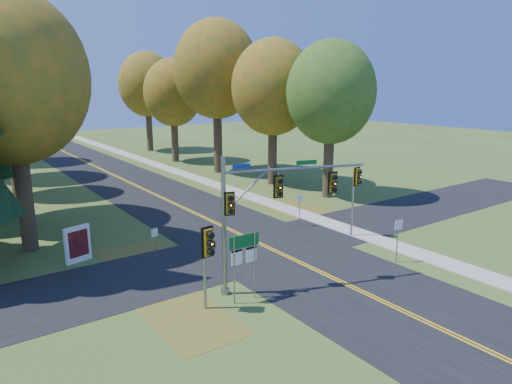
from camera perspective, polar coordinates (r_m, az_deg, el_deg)
ground at (r=25.26m, az=3.85°, el=-8.05°), size 160.00×160.00×0.00m
road_main at (r=25.25m, az=3.85°, el=-8.03°), size 8.00×160.00×0.02m
road_cross at (r=26.72m, az=1.12°, el=-6.78°), size 60.00×6.00×0.02m
centerline_left at (r=25.19m, az=3.67°, el=-8.05°), size 0.10×160.00×0.01m
centerline_right at (r=25.31m, az=4.03°, el=-7.95°), size 0.10×160.00×0.01m
sidewalk_east at (r=29.36m, az=13.30°, el=-5.25°), size 1.60×160.00×0.06m
leaf_patch_w_near at (r=25.42m, az=-13.65°, el=-8.26°), size 4.00×6.00×0.00m
leaf_patch_e at (r=33.79m, az=6.34°, el=-2.56°), size 3.50×8.00×0.00m
leaf_patch_w_far at (r=19.21m, az=-8.33°, el=-15.36°), size 3.00×5.00×0.00m
tree_w_a at (r=27.79m, az=-28.21°, el=12.39°), size 8.00×8.00×14.15m
tree_e_a at (r=37.82m, az=9.33°, el=12.12°), size 7.20×7.20×12.73m
tree_e_b at (r=42.56m, az=2.15°, el=12.87°), size 7.60×7.60×13.33m
tree_w_c at (r=42.97m, az=-28.67°, el=10.03°), size 6.80×6.80×11.91m
tree_e_c at (r=48.69m, az=-4.93°, el=14.95°), size 8.80×8.80×15.79m
tree_e_d at (r=56.49m, az=-10.30°, el=12.09°), size 7.00×7.00×12.32m
tree_e_e at (r=66.77m, az=-13.44°, el=12.91°), size 7.80×7.80×13.74m
traffic_mast at (r=20.09m, az=0.67°, el=-1.58°), size 6.60×2.26×6.25m
east_signal_pole at (r=28.09m, az=12.40°, el=0.95°), size 0.51×0.59×4.39m
ped_signal_pole at (r=18.62m, az=-6.12°, el=-7.05°), size 0.58×0.67×3.66m
route_sign_cluster at (r=19.56m, az=-1.48°, el=-7.68°), size 1.44×0.15×3.08m
info_kiosk at (r=25.95m, az=-21.40°, el=-6.10°), size 1.41×0.56×1.95m
reg_sign_e_north at (r=30.15m, az=5.48°, el=-1.50°), size 0.42×0.11×2.22m
reg_sign_e_south at (r=24.99m, az=17.35°, el=-4.88°), size 0.45×0.16×2.40m
reg_sign_w at (r=24.04m, az=-12.52°, el=-5.83°), size 0.39×0.13×2.09m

